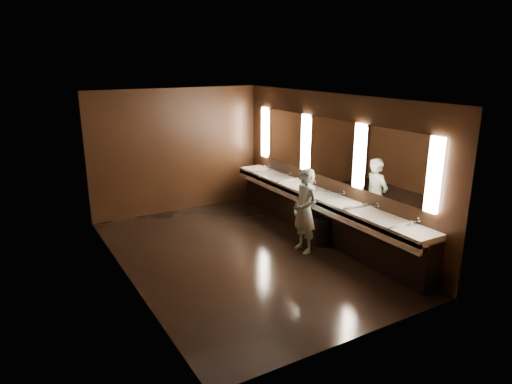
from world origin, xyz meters
The scene contains 10 objects.
floor centered at (0.00, 0.00, 0.00)m, with size 6.00×6.00×0.00m, color black.
ceiling centered at (0.00, 0.00, 2.80)m, with size 4.00×6.00×0.02m, color #2D2D2B.
wall_back centered at (0.00, 3.00, 1.40)m, with size 4.00×0.02×2.80m, color black.
wall_front centered at (0.00, -3.00, 1.40)m, with size 4.00×0.02×2.80m, color black.
wall_left centered at (-2.00, 0.00, 1.40)m, with size 0.02×6.00×2.80m, color black.
wall_right centered at (2.00, 0.00, 1.40)m, with size 0.02×6.00×2.80m, color black.
sink_counter centered at (1.79, 0.00, 0.50)m, with size 0.55×5.40×1.01m.
mirror_band centered at (1.98, 0.00, 1.75)m, with size 0.06×5.03×1.15m.
person centered at (1.09, -0.42, 0.77)m, with size 0.56×0.37×1.55m, color #7EB6BC.
trash_bin centered at (1.58, -0.39, 0.27)m, with size 0.35×0.35×0.54m, color black.
Camera 1 is at (-3.60, -6.70, 3.40)m, focal length 32.00 mm.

